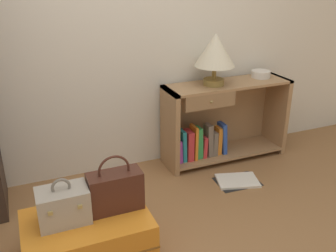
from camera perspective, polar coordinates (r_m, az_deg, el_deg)
name	(u,v)px	position (r m, az deg, el deg)	size (l,w,h in m)	color
back_wall	(113,9)	(2.98, -8.33, 17.07)	(6.40, 0.10, 2.60)	silver
bookshelf	(219,123)	(3.32, 7.69, 0.50)	(1.10, 0.35, 0.69)	#A37A51
table_lamp	(215,52)	(3.08, 7.09, 11.05)	(0.33, 0.33, 0.42)	olive
bowl	(261,74)	(3.44, 13.78, 7.60)	(0.17, 0.17, 0.06)	silver
suitcase_large	(88,237)	(2.34, -11.94, -16.08)	(0.72, 0.49, 0.27)	orange
train_case	(63,205)	(2.21, -15.48, -11.43)	(0.28, 0.20, 0.27)	#A89E8E
handbag	(115,190)	(2.24, -7.93, -9.52)	(0.31, 0.14, 0.35)	#472319
open_book_on_floor	(237,181)	(3.11, 10.39, -8.12)	(0.37, 0.31, 0.02)	white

